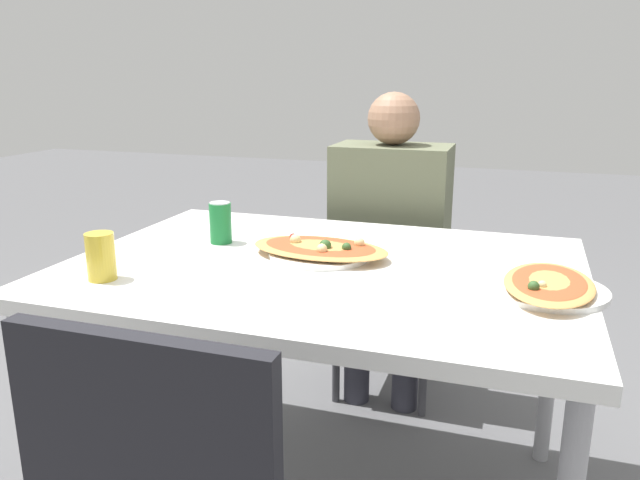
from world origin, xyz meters
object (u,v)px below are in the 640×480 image
person_seated (390,223)px  drink_glass (101,256)px  soda_can (220,223)px  chair_far_seated (395,259)px  dining_table (323,286)px  pizza_main (320,249)px  pizza_second (549,286)px

person_seated → drink_glass: (-0.52, -1.01, 0.11)m
soda_can → chair_far_seated: bearing=61.4°
dining_table → pizza_main: pizza_main is taller
pizza_main → drink_glass: bearing=-141.5°
dining_table → chair_far_seated: bearing=87.6°
chair_far_seated → soda_can: chair_far_seated is taller
pizza_main → chair_far_seated: bearing=85.3°
soda_can → drink_glass: size_ratio=1.04×
chair_far_seated → pizza_main: size_ratio=2.26×
drink_glass → pizza_main: bearing=38.5°
chair_far_seated → soda_can: (-0.39, -0.72, 0.29)m
person_seated → soda_can: size_ratio=9.52×
pizza_main → soda_can: soda_can is taller
chair_far_seated → person_seated: size_ratio=0.80×
person_seated → soda_can: (-0.39, -0.61, 0.11)m
drink_glass → pizza_second: (1.06, 0.24, -0.04)m
chair_far_seated → pizza_main: 0.81m
person_seated → pizza_main: 0.66m
dining_table → person_seated: 0.71m
chair_far_seated → soda_can: 0.87m
chair_far_seated → person_seated: bearing=90.0°
dining_table → person_seated: person_seated is taller
soda_can → pizza_second: bearing=-9.8°
dining_table → soda_can: bearing=163.7°
pizza_main → soda_can: size_ratio=3.36×
soda_can → dining_table: bearing=-16.3°
drink_glass → pizza_second: drink_glass is taller
pizza_second → person_seated: bearing=125.2°
dining_table → person_seated: (0.03, 0.71, 0.01)m
pizza_main → soda_can: 0.34m
dining_table → drink_glass: 0.58m
chair_far_seated → drink_glass: (-0.52, -1.13, 0.28)m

